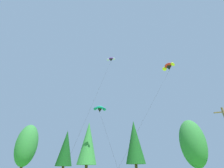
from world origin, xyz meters
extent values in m
ellipsoid|color=#2D7033|center=(-30.35, 41.21, 8.29)|extent=(5.48, 5.48, 10.71)
cone|color=#0F3D14|center=(-20.66, 45.19, 7.65)|extent=(4.27, 4.27, 8.98)
cone|color=#2D7033|center=(-12.04, 41.38, 8.09)|extent=(4.43, 4.43, 9.51)
cone|color=#144719|center=(-1.86, 46.39, 8.54)|extent=(4.58, 4.58, 10.04)
ellipsoid|color=#2D7033|center=(10.71, 43.48, 7.21)|extent=(5.00, 5.00, 9.32)
cube|color=brown|center=(13.56, 29.93, 9.18)|extent=(2.20, 0.14, 0.14)
ellipsoid|color=purple|center=(-3.81, 34.26, 25.57)|extent=(1.22, 0.81, 0.58)
ellipsoid|color=silver|center=(-3.09, 34.34, 25.37)|extent=(0.74, 0.64, 0.68)
ellipsoid|color=silver|center=(-4.53, 34.17, 25.37)|extent=(0.67, 0.64, 0.68)
cone|color=black|center=(-3.81, 34.32, 25.13)|extent=(0.72, 0.72, 0.56)
cylinder|color=black|center=(-3.48, 26.85, 13.23)|extent=(0.68, 14.95, 23.23)
ellipsoid|color=red|center=(8.33, 33.38, 20.20)|extent=(1.92, 1.85, 0.83)
ellipsoid|color=yellow|center=(9.10, 32.79, 19.92)|extent=(1.15, 1.20, 0.95)
ellipsoid|color=yellow|center=(7.55, 33.96, 19.92)|extent=(1.17, 1.21, 0.95)
cone|color=black|center=(8.39, 33.46, 19.60)|extent=(1.22, 1.22, 0.74)
cylinder|color=black|center=(4.13, 29.07, 10.42)|extent=(8.54, 8.80, 17.62)
ellipsoid|color=teal|center=(-4.75, 31.00, 12.30)|extent=(1.61, 1.47, 0.66)
ellipsoid|color=#0F666B|center=(-4.03, 31.40, 12.07)|extent=(0.99, 1.01, 0.78)
ellipsoid|color=#0F666B|center=(-5.47, 30.60, 12.07)|extent=(0.93, 0.99, 0.78)
cone|color=black|center=(-4.79, 31.08, 11.80)|extent=(1.00, 1.00, 0.63)
cylinder|color=black|center=(-1.56, 26.41, 6.55)|extent=(6.48, 9.34, 9.87)
camera|label=1|loc=(6.15, 6.17, 2.52)|focal=25.15mm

